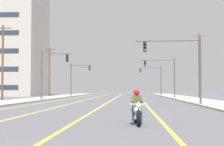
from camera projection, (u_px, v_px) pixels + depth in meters
name	position (u px, v px, depth m)	size (l,w,h in m)	color
lane_stripe_center	(113.00, 99.00, 50.98)	(0.16, 100.00, 0.01)	yellow
lane_stripe_left	(89.00, 99.00, 51.16)	(0.16, 100.00, 0.01)	yellow
lane_stripe_right	(141.00, 99.00, 50.78)	(0.16, 100.00, 0.01)	yellow
lane_stripe_far_left	(66.00, 99.00, 51.34)	(0.16, 100.00, 0.01)	yellow
sidewalk_kerb_right	(195.00, 100.00, 45.45)	(4.40, 110.00, 0.14)	#9E998E
sidewalk_kerb_left	(32.00, 100.00, 46.54)	(4.40, 110.00, 0.14)	#9E998E
motorcycle_with_rider	(137.00, 110.00, 14.95)	(0.70, 2.19, 1.46)	black
traffic_signal_near_right	(181.00, 59.00, 32.83)	(5.95, 0.41, 6.20)	#47474C
traffic_signal_near_left	(50.00, 68.00, 45.43)	(3.88, 0.37, 6.20)	#47474C
traffic_signal_mid_right	(164.00, 71.00, 55.40)	(5.37, 0.57, 6.20)	#47474C
traffic_signal_mid_left	(77.00, 75.00, 67.82)	(4.25, 0.41, 6.20)	#47474C
traffic_signal_far_right	(154.00, 76.00, 76.57)	(5.19, 0.37, 6.20)	#47474C
utility_pole_left_near	(3.00, 61.00, 46.10)	(2.10, 0.26, 9.60)	brown
utility_pole_right_far	(199.00, 64.00, 58.19)	(2.08, 0.26, 10.42)	brown
utility_pole_left_far	(50.00, 70.00, 73.22)	(2.24, 0.26, 9.80)	brown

